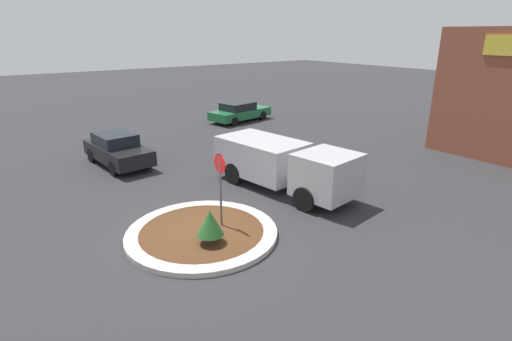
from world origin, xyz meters
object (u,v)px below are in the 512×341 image
Objects in this scene: utility_truck at (283,163)px; parked_sedan_black at (118,149)px; parked_sedan_green at (240,112)px; stop_sign at (220,179)px.

utility_truck is 1.45× the size of parked_sedan_black.
utility_truck is at bearing -126.79° from parked_sedan_green.
parked_sedan_black is (-8.61, -0.49, -0.98)m from stop_sign.
stop_sign is 8.68m from parked_sedan_black.
stop_sign reaches higher than utility_truck.
stop_sign is 0.58× the size of parked_sedan_black.
stop_sign is at bearing -75.69° from utility_truck.
stop_sign is 16.64m from parked_sedan_green.
parked_sedan_black is at bearing -176.75° from stop_sign.
utility_truck is 8.26m from parked_sedan_black.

